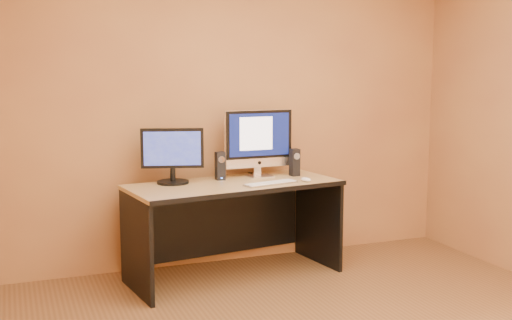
{
  "coord_description": "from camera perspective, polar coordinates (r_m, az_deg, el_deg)",
  "views": [
    {
      "loc": [
        -1.74,
        -3.06,
        1.64
      ],
      "look_at": [
        0.01,
        1.45,
        0.94
      ],
      "focal_mm": 45.0,
      "sensor_mm": 36.0,
      "label": 1
    }
  ],
  "objects": [
    {
      "name": "imac",
      "position": [
        5.21,
        0.34,
        1.54
      ],
      "size": [
        0.58,
        0.22,
        0.56
      ],
      "primitive_type": null,
      "rotation": [
        0.0,
        0.0,
        0.02
      ],
      "color": "silver",
      "rests_on": "desk"
    },
    {
      "name": "speaker_right",
      "position": [
        5.28,
        3.45,
        -0.21
      ],
      "size": [
        0.07,
        0.08,
        0.22
      ],
      "primitive_type": null,
      "rotation": [
        0.0,
        0.0,
        0.06
      ],
      "color": "black",
      "rests_on": "desk"
    },
    {
      "name": "cable_a",
      "position": [
        5.36,
        0.13,
        -1.24
      ],
      "size": [
        0.09,
        0.21,
        0.01
      ],
      "primitive_type": "cylinder",
      "rotation": [
        1.57,
        0.0,
        0.39
      ],
      "color": "black",
      "rests_on": "desk"
    },
    {
      "name": "speaker_left",
      "position": [
        5.09,
        -3.21,
        -0.53
      ],
      "size": [
        0.07,
        0.07,
        0.22
      ],
      "primitive_type": null,
      "rotation": [
        0.0,
        0.0,
        0.01
      ],
      "color": "black",
      "rests_on": "desk"
    },
    {
      "name": "walls",
      "position": [
        3.54,
        8.38,
        2.67
      ],
      "size": [
        4.0,
        4.0,
        2.6
      ],
      "primitive_type": null,
      "color": "#AC7D45",
      "rests_on": "ground"
    },
    {
      "name": "mouse",
      "position": [
        5.03,
        4.46,
        -1.73
      ],
      "size": [
        0.08,
        0.11,
        0.04
      ],
      "primitive_type": "ellipsoid",
      "rotation": [
        0.0,
        0.0,
        0.21
      ],
      "color": "white",
      "rests_on": "desk"
    },
    {
      "name": "desk",
      "position": [
        5.05,
        -1.96,
        -6.25
      ],
      "size": [
        1.71,
        0.93,
        0.75
      ],
      "primitive_type": null,
      "rotation": [
        0.0,
        0.0,
        0.14
      ],
      "color": "tan",
      "rests_on": "ground"
    },
    {
      "name": "second_monitor",
      "position": [
        4.95,
        -7.44,
        0.35
      ],
      "size": [
        0.54,
        0.37,
        0.43
      ],
      "primitive_type": null,
      "rotation": [
        0.0,
        0.0,
        -0.28
      ],
      "color": "black",
      "rests_on": "desk"
    },
    {
      "name": "keyboard",
      "position": [
        4.9,
        1.32,
        -2.08
      ],
      "size": [
        0.45,
        0.21,
        0.02
      ],
      "primitive_type": "cube",
      "rotation": [
        0.0,
        0.0,
        0.23
      ],
      "color": "silver",
      "rests_on": "desk"
    },
    {
      "name": "cable_b",
      "position": [
        5.32,
        -0.27,
        -1.31
      ],
      "size": [
        0.02,
        0.18,
        0.01
      ],
      "primitive_type": "cylinder",
      "rotation": [
        1.57,
        0.0,
        -0.09
      ],
      "color": "black",
      "rests_on": "desk"
    }
  ]
}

